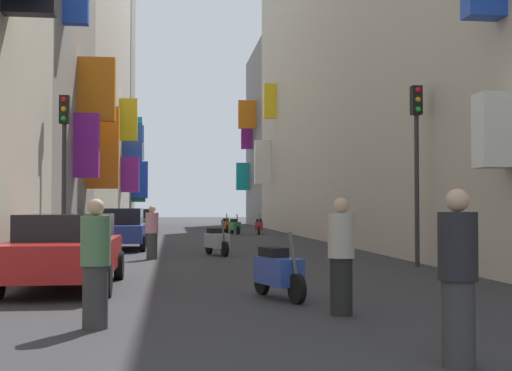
{
  "coord_description": "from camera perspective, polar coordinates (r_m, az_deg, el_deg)",
  "views": [
    {
      "loc": [
        -1.71,
        -2.39,
        1.54
      ],
      "look_at": [
        1.42,
        23.21,
        2.34
      ],
      "focal_mm": 48.47,
      "sensor_mm": 36.0,
      "label": 1
    }
  ],
  "objects": [
    {
      "name": "ground_plane",
      "position": [
        32.47,
        -3.96,
        -4.48
      ],
      "size": [
        140.0,
        140.0,
        0.0
      ],
      "primitive_type": "plane",
      "color": "#2D2D30"
    },
    {
      "name": "pedestrian_mid_street",
      "position": [
        9.01,
        -13.1,
        -6.33
      ],
      "size": [
        0.45,
        0.45,
        1.64
      ],
      "color": "#333333",
      "rests_on": "ground"
    },
    {
      "name": "parked_car_green",
      "position": [
        39.23,
        -9.82,
        -2.89
      ],
      "size": [
        1.98,
        4.28,
        1.41
      ],
      "color": "#236638",
      "rests_on": "ground"
    },
    {
      "name": "parked_car_red",
      "position": [
        13.68,
        -15.42,
        -5.04
      ],
      "size": [
        1.97,
        4.45,
        1.4
      ],
      "color": "#B21E1E",
      "rests_on": "ground"
    },
    {
      "name": "scooter_green",
      "position": [
        38.92,
        -1.76,
        -3.35
      ],
      "size": [
        0.61,
        1.8,
        1.13
      ],
      "color": "#287F3D",
      "rests_on": "ground"
    },
    {
      "name": "traffic_light_near_corner",
      "position": [
        19.04,
        -15.55,
        2.85
      ],
      "size": [
        0.26,
        0.34,
        4.5
      ],
      "color": "#2D2D2D",
      "rests_on": "ground"
    },
    {
      "name": "scooter_red",
      "position": [
        38.66,
        0.25,
        -3.36
      ],
      "size": [
        0.58,
        1.78,
        1.13
      ],
      "color": "red",
      "rests_on": "ground"
    },
    {
      "name": "building_right_mid_b",
      "position": [
        57.94,
        2.7,
        3.92
      ],
      "size": [
        7.4,
        11.11,
        14.55
      ],
      "color": "slate",
      "rests_on": "ground"
    },
    {
      "name": "building_right_mid_a",
      "position": [
        36.11,
        8.92,
        10.07
      ],
      "size": [
        7.12,
        34.59,
        17.87
      ],
      "color": "#BCB29E",
      "rests_on": "ground"
    },
    {
      "name": "pedestrian_near_right",
      "position": [
        9.97,
        7.05,
        -5.83
      ],
      "size": [
        0.49,
        0.49,
        1.67
      ],
      "color": "black",
      "rests_on": "ground"
    },
    {
      "name": "scooter_blue",
      "position": [
        11.64,
        1.84,
        -7.08
      ],
      "size": [
        0.73,
        1.76,
        1.13
      ],
      "color": "#2D4CAD",
      "rests_on": "ground"
    },
    {
      "name": "parked_car_white",
      "position": [
        47.38,
        -9.73,
        -2.71
      ],
      "size": [
        1.97,
        4.24,
        1.4
      ],
      "color": "white",
      "rests_on": "ground"
    },
    {
      "name": "scooter_silver",
      "position": [
        22.03,
        -3.28,
        -4.57
      ],
      "size": [
        0.75,
        1.84,
        1.13
      ],
      "color": "#ADADB2",
      "rests_on": "ground"
    },
    {
      "name": "scooter_orange",
      "position": [
        41.22,
        -2.49,
        -3.26
      ],
      "size": [
        0.45,
        1.85,
        1.13
      ],
      "color": "orange",
      "rests_on": "ground"
    },
    {
      "name": "parked_car_blue",
      "position": [
        25.58,
        -11.22,
        -3.45
      ],
      "size": [
        2.0,
        4.35,
        1.48
      ],
      "color": "navy",
      "rests_on": "ground"
    },
    {
      "name": "building_left_mid_b",
      "position": [
        43.68,
        -15.3,
        8.52
      ],
      "size": [
        7.32,
        24.77,
        18.6
      ],
      "color": "#BCB29E",
      "rests_on": "ground"
    },
    {
      "name": "traffic_light_far_corner",
      "position": [
        18.33,
        13.12,
        3.33
      ],
      "size": [
        0.26,
        0.34,
        4.67
      ],
      "color": "#2D2D2D",
      "rests_on": "ground"
    },
    {
      "name": "building_left_far",
      "position": [
        60.2,
        -12.95,
        6.37
      ],
      "size": [
        7.34,
        6.22,
        20.1
      ],
      "color": "gray",
      "rests_on": "ground"
    },
    {
      "name": "pedestrian_crossing",
      "position": [
        6.98,
        16.33,
        -7.32
      ],
      "size": [
        0.5,
        0.5,
        1.72
      ],
      "color": "#333333",
      "rests_on": "ground"
    },
    {
      "name": "pedestrian_near_left",
      "position": [
        20.51,
        -8.58,
        -3.87
      ],
      "size": [
        0.49,
        0.49,
        1.57
      ],
      "color": "#3D3D3D",
      "rests_on": "ground"
    }
  ]
}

